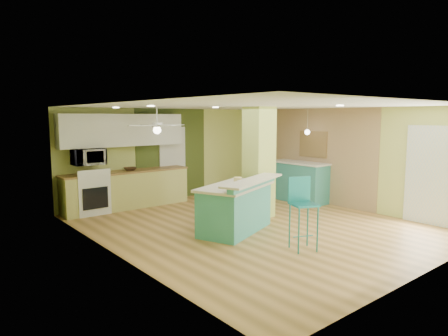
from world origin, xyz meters
The scene contains 23 objects.
floor centered at (0.00, 0.00, -0.01)m, with size 6.00×7.00×0.01m, color olive.
ceiling centered at (0.00, 0.00, 2.50)m, with size 6.00×7.00×0.01m, color white.
wall_back centered at (0.00, 3.50, 1.25)m, with size 6.00×0.01×2.50m, color #C8D371.
wall_front centered at (0.00, -3.50, 1.25)m, with size 6.00×0.01×2.50m, color #C8D371.
wall_left centered at (-3.00, 0.00, 1.25)m, with size 0.01×7.00×2.50m, color #C8D371.
wall_right centered at (3.00, 0.00, 1.25)m, with size 0.01×7.00×2.50m, color #C8D371.
wood_panel centered at (2.99, 0.60, 1.25)m, with size 0.02×3.40×2.50m, color #927253.
olive_accent centered at (0.20, 3.49, 1.25)m, with size 2.20×0.02×2.50m, color #445321.
interior_door centered at (0.20, 3.46, 1.00)m, with size 0.82×0.05×2.00m, color silver.
french_door centered at (2.97, -2.30, 1.05)m, with size 0.04×1.08×2.10m, color white.
column centered at (0.65, 0.50, 1.25)m, with size 0.55×0.55×2.50m, color #BFD261.
kitchen_run centered at (-1.30, 3.20, 0.47)m, with size 3.25×0.63×0.94m.
stove centered at (-2.25, 3.19, 0.46)m, with size 0.76×0.66×1.08m.
upper_cabinets centered at (-1.30, 3.32, 1.95)m, with size 3.20×0.34×0.80m, color white.
microwave centered at (-2.25, 3.20, 1.35)m, with size 0.70×0.48×0.39m, color white.
ceiling_fan centered at (-1.10, 2.00, 2.08)m, with size 1.41×1.41×0.61m.
pendant_lamp centered at (2.65, 0.75, 1.88)m, with size 0.14×0.14×0.69m.
wall_decor centered at (2.96, 0.80, 1.55)m, with size 0.03×0.90×0.70m, color brown.
peninsula centered at (-0.55, -0.09, 0.50)m, with size 2.15×1.69×1.08m.
bar_stool centered at (-0.37, -1.61, 0.84)m, with size 0.54×0.54×1.25m.
side_counter centered at (2.70, 1.02, 0.54)m, with size 0.71×1.67×1.07m.
fruit_bowl centered at (-1.21, 3.20, 0.98)m, with size 0.32×0.32×0.08m, color #3D2919.
canister centered at (-0.50, -0.09, 1.01)m, with size 0.16×0.16×0.15m, color yellow.
Camera 1 is at (-5.66, -5.97, 2.27)m, focal length 32.00 mm.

